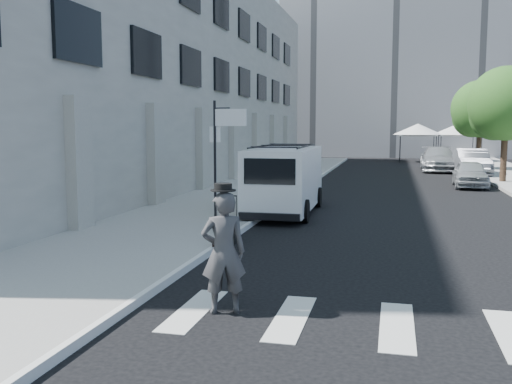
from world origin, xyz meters
The scene contains 16 objects.
ground centered at (0.00, 0.00, 0.00)m, with size 120.00×120.00×0.00m, color black.
sidewalk_left centered at (-4.25, 16.00, 0.07)m, with size 4.50×48.00×0.15m, color gray.
building_left centered at (-11.50, 18.00, 6.00)m, with size 10.00×44.00×12.00m, color gray.
building_far centered at (2.00, 50.00, 12.50)m, with size 22.00×12.00×25.00m, color slate.
sign_pole centered at (-2.36, 3.20, 2.65)m, with size 1.03×0.07×3.50m.
tree_near centered at (7.50, 20.15, 3.97)m, with size 3.80×3.83×6.03m.
tree_far centered at (7.50, 29.15, 3.97)m, with size 3.80×3.83×6.03m.
tent_left centered at (4.00, 38.00, 2.71)m, with size 4.00×4.00×3.20m.
tent_right centered at (7.20, 38.50, 2.71)m, with size 4.00×4.00×3.20m.
businessman centered at (-0.49, -3.00, 0.98)m, with size 0.71×0.47×1.96m, color #38383A.
briefcase centered at (-1.90, 1.22, 0.17)m, with size 0.12×0.44×0.34m, color black.
suitcase centered at (-1.90, 2.30, 0.32)m, with size 0.30×0.45×1.21m.
cargo_van centered at (-1.50, 7.69, 1.16)m, with size 2.18×5.94×2.23m.
parked_car_a centered at (5.76, 17.97, 0.66)m, with size 1.56×3.88×1.32m, color #9DA1A5.
parked_car_b centered at (6.66, 24.76, 0.82)m, with size 1.74×5.00×1.65m, color slate.
parked_car_c centered at (5.00, 28.33, 0.81)m, with size 2.26×5.56×1.61m, color #94979B.
Camera 1 is at (2.08, -11.47, 2.96)m, focal length 40.00 mm.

